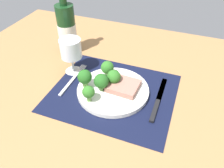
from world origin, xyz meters
The scene contains 13 objects.
ground_plane centered at (0.00, 0.00, -1.50)cm, with size 140.00×110.00×3.00cm, color #996D42.
placemat centered at (0.00, 0.00, 0.15)cm, with size 42.31×36.00×0.30cm, color black.
plate centered at (0.00, 0.00, 1.10)cm, with size 24.93×24.93×1.60cm, color silver.
steak centered at (3.25, 1.44, 2.93)cm, with size 10.26×9.14×2.05cm, color #9E6B5B.
broccoli_back_left centered at (-3.50, -1.84, 5.54)cm, with size 5.07×5.07×6.28cm.
broccoli_near_fork centered at (-4.65, 6.48, 5.29)cm, with size 4.74×4.74×5.85cm.
broccoli_center centered at (-5.16, -8.27, 5.45)cm, with size 4.06×4.06×5.75cm.
broccoli_front_edge centered at (-9.40, -2.29, 5.97)cm, with size 4.97×4.97×6.74cm.
broccoli_near_steak centered at (-0.51, 2.10, 5.34)cm, with size 4.81×4.81×5.97cm.
fork centered at (-16.43, 1.42, 0.55)cm, with size 2.40×19.20×0.50cm.
knife centered at (15.71, 0.53, 0.60)cm, with size 1.80×23.00×0.80cm.
wine_bottle centered at (-27.65, 18.95, 10.84)cm, with size 7.62×7.62×29.83cm.
wine_glass centered at (-19.00, 6.39, 9.47)cm, with size 7.94×7.94×13.85cm.
Camera 1 is at (20.43, -54.69, 52.77)cm, focal length 35.86 mm.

